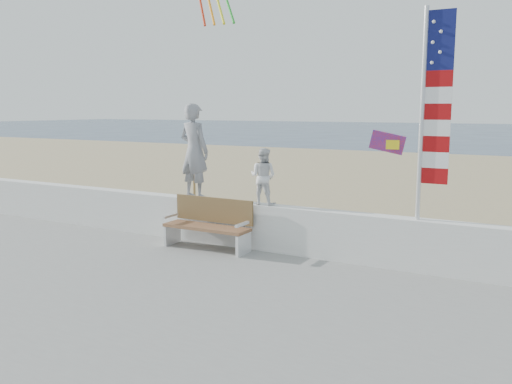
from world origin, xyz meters
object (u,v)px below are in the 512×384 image
adult (194,151)px  bench (209,223)px  flag (430,106)px  child (263,176)px

adult → bench: adult is taller
bench → flag: 4.71m
adult → flag: size_ratio=0.56×
bench → child: bearing=24.9°
adult → bench: size_ratio=1.10×
adult → bench: (0.65, -0.45, -1.38)m
adult → bench: 1.59m
adult → flag: (4.74, -0.00, 0.93)m
child → flag: 3.39m
child → bench: (-0.98, -0.45, -0.95)m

